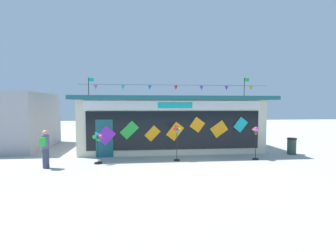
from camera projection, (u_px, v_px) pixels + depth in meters
name	position (u px, v px, depth m)	size (l,w,h in m)	color
ground_plane	(191.00, 171.00, 11.55)	(80.00, 80.00, 0.00)	#ADAAA5
kite_shop_building	(169.00, 123.00, 17.72)	(10.88, 6.61, 4.55)	beige
wind_spinner_far_left	(98.00, 143.00, 12.95)	(0.45, 0.37, 1.51)	black
wind_spinner_left	(177.00, 136.00, 13.62)	(0.42, 0.31, 1.80)	black
wind_spinner_center_left	(256.00, 135.00, 13.96)	(0.32, 0.32, 1.67)	black
person_near_camera	(45.00, 148.00, 12.04)	(0.35, 0.47, 1.68)	#333D56
trash_bin	(292.00, 146.00, 15.55)	(0.52, 0.52, 0.93)	#2D4238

